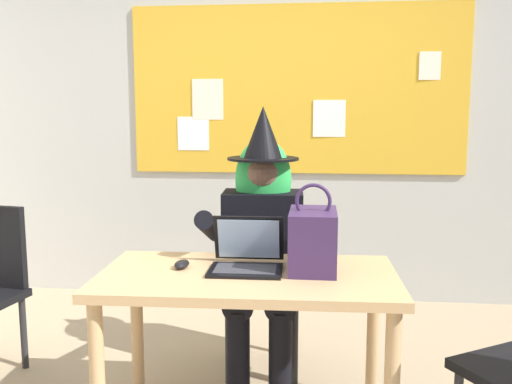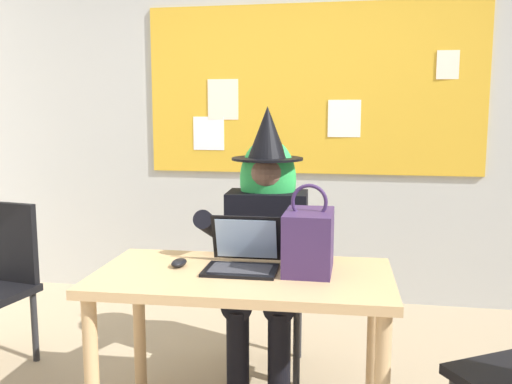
# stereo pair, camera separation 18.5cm
# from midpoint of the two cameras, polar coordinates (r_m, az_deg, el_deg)

# --- Properties ---
(wall_back_bulletin) EXTENTS (5.37, 2.05, 2.91)m
(wall_back_bulletin) POSITION_cam_midpoint_polar(r_m,az_deg,el_deg) (4.15, 2.91, 9.11)
(wall_back_bulletin) COLOR #B2B2AD
(wall_back_bulletin) RESTS_ON ground
(desk_main) EXTENTS (1.28, 0.70, 0.72)m
(desk_main) POSITION_cam_midpoint_polar(r_m,az_deg,el_deg) (2.44, -3.04, -10.51)
(desk_main) COLOR tan
(desk_main) RESTS_ON ground
(chair_at_desk) EXTENTS (0.45, 0.45, 0.91)m
(chair_at_desk) POSITION_cam_midpoint_polar(r_m,az_deg,el_deg) (3.12, -1.02, -8.33)
(chair_at_desk) COLOR #2D3347
(chair_at_desk) RESTS_ON ground
(person_costumed) EXTENTS (0.61, 0.66, 1.43)m
(person_costumed) POSITION_cam_midpoint_polar(r_m,az_deg,el_deg) (2.94, -1.16, -3.74)
(person_costumed) COLOR black
(person_costumed) RESTS_ON ground
(laptop) EXTENTS (0.32, 0.29, 0.22)m
(laptop) POSITION_cam_midpoint_polar(r_m,az_deg,el_deg) (2.46, -3.12, -6.67)
(laptop) COLOR black
(laptop) RESTS_ON desk_main
(computer_mouse) EXTENTS (0.07, 0.11, 0.03)m
(computer_mouse) POSITION_cam_midpoint_polar(r_m,az_deg,el_deg) (2.51, -9.65, -7.24)
(computer_mouse) COLOR black
(computer_mouse) RESTS_ON desk_main
(handbag) EXTENTS (0.20, 0.30, 0.38)m
(handbag) POSITION_cam_midpoint_polar(r_m,az_deg,el_deg) (2.42, 3.59, -4.85)
(handbag) COLOR #38234C
(handbag) RESTS_ON desk_main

